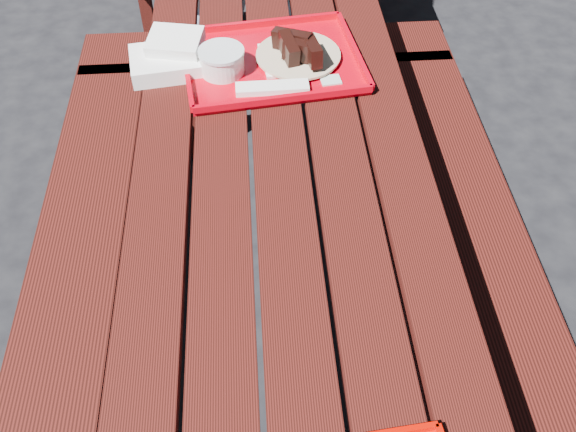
# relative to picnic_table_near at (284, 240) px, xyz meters

# --- Properties ---
(ground) EXTENTS (60.00, 60.00, 0.00)m
(ground) POSITION_rel_picnic_table_near_xyz_m (0.00, 0.00, -0.56)
(ground) COLOR black
(ground) RESTS_ON ground
(picnic_table_near) EXTENTS (1.41, 2.40, 0.75)m
(picnic_table_near) POSITION_rel_picnic_table_near_xyz_m (0.00, 0.00, 0.00)
(picnic_table_near) COLOR #43110D
(picnic_table_near) RESTS_ON ground
(far_tray) EXTENTS (0.55, 0.45, 0.09)m
(far_tray) POSITION_rel_picnic_table_near_xyz_m (-0.01, 0.50, 0.22)
(far_tray) COLOR #BF000F
(far_tray) RESTS_ON picnic_table_near
(white_cloth) EXTENTS (0.24, 0.20, 0.09)m
(white_cloth) POSITION_rel_picnic_table_near_xyz_m (-0.29, 0.52, 0.23)
(white_cloth) COLOR white
(white_cloth) RESTS_ON picnic_table_near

